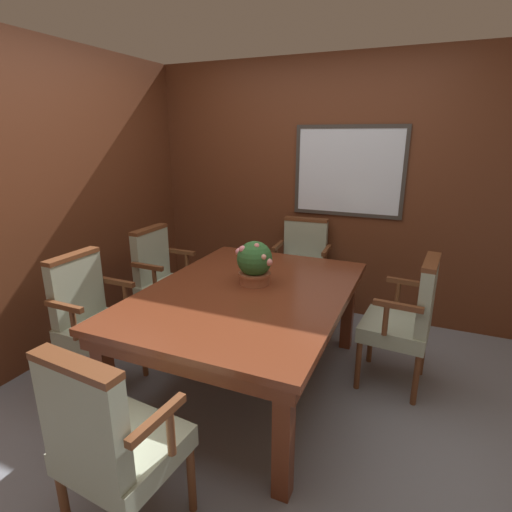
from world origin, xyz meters
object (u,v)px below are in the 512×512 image
Objects in this scene: potted_plant at (255,263)px; dining_table at (247,302)px; chair_left_near at (91,314)px; chair_head_near at (110,439)px; chair_right_far at (407,316)px; chair_left_far at (163,276)px; chair_head_far at (302,263)px.

dining_table is at bearing -88.03° from potted_plant.
potted_plant reaches higher than chair_left_near.
chair_right_far is at bearing -116.69° from chair_head_near.
potted_plant is (-0.00, 0.13, 0.24)m from dining_table.
chair_head_near is 2.01m from chair_left_far.
chair_left_near is at bearing -123.88° from chair_head_far.
chair_left_far is (-1.04, 0.44, -0.11)m from dining_table.
dining_table is at bearing -111.99° from chair_left_far.
dining_table is 1.88× the size of chair_left_near.
chair_head_near is 1.00× the size of chair_left_far.
chair_right_far is (1.06, 1.73, 0.00)m from chair_head_near.
chair_head_far is at bearing -30.10° from chair_left_near.
chair_right_far is 3.13× the size of potted_plant.
chair_head_near is at bearing -131.10° from chair_left_near.
chair_left_near is at bearing -177.83° from chair_left_far.
potted_plant is (1.01, 0.56, 0.35)m from chair_left_near.
chair_left_far is at bearing -86.00° from chair_right_far.
chair_right_far is at bearing -89.43° from chair_left_far.
dining_table is 5.88× the size of potted_plant.
chair_head_near is at bearing -93.83° from chair_head_far.
chair_head_near is 1.00× the size of chair_head_far.
potted_plant is at bearing -60.48° from chair_left_near.
chair_head_near is 3.13× the size of potted_plant.
chair_head_far is at bearing -49.90° from chair_left_far.
chair_left_near is at bearing -63.13° from chair_right_far.
chair_left_near is (-2.04, -0.85, 0.00)m from chair_right_far.
potted_plant reaches higher than chair_head_far.
chair_head_far is (-1.02, 0.86, 0.00)m from chair_right_far.
potted_plant reaches higher than chair_left_far.
chair_right_far is at bearing 22.51° from dining_table.
potted_plant is (-1.03, -0.29, 0.35)m from chair_right_far.
dining_table is at bearing -63.11° from chair_right_far.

